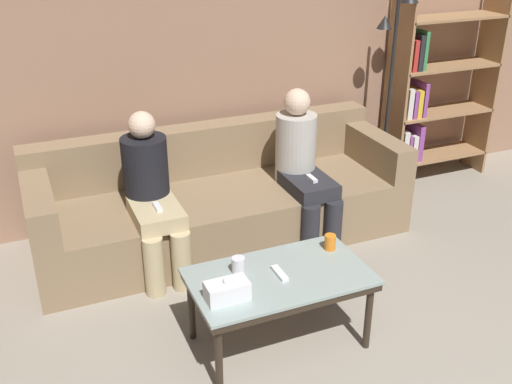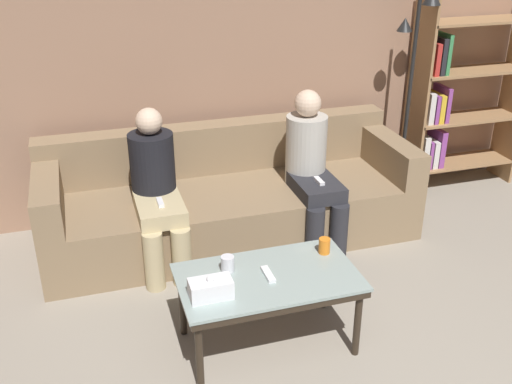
% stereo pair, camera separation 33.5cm
% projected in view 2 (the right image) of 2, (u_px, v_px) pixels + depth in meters
% --- Properties ---
extents(wall_back, '(12.00, 0.06, 2.60)m').
position_uv_depth(wall_back, '(208.00, 48.00, 4.47)').
color(wall_back, '#9E755B').
rests_on(wall_back, ground_plane).
extents(couch, '(2.69, 0.92, 0.78)m').
position_uv_depth(couch, '(229.00, 199.00, 4.45)').
color(couch, '#897051').
rests_on(couch, ground_plane).
extents(coffee_table, '(0.98, 0.56, 0.45)m').
position_uv_depth(coffee_table, '(268.00, 283.00, 3.24)').
color(coffee_table, '#8C9E99').
rests_on(coffee_table, ground_plane).
extents(cup_near_left, '(0.07, 0.07, 0.09)m').
position_uv_depth(cup_near_left, '(228.00, 264.00, 3.25)').
color(cup_near_left, silver).
rests_on(cup_near_left, coffee_table).
extents(cup_near_right, '(0.07, 0.07, 0.09)m').
position_uv_depth(cup_near_right, '(324.00, 246.00, 3.42)').
color(cup_near_right, orange).
rests_on(cup_near_right, coffee_table).
extents(tissue_box, '(0.22, 0.12, 0.13)m').
position_uv_depth(tissue_box, '(211.00, 288.00, 3.03)').
color(tissue_box, white).
rests_on(tissue_box, coffee_table).
extents(game_remote, '(0.04, 0.15, 0.02)m').
position_uv_depth(game_remote, '(268.00, 274.00, 3.22)').
color(game_remote, white).
rests_on(game_remote, coffee_table).
extents(bookshelf, '(0.98, 0.32, 1.63)m').
position_uv_depth(bookshelf, '(453.00, 101.00, 5.05)').
color(bookshelf, '#9E754C').
rests_on(bookshelf, ground_plane).
extents(standing_lamp, '(0.31, 0.26, 1.71)m').
position_uv_depth(standing_lamp, '(413.00, 77.00, 4.67)').
color(standing_lamp, black).
rests_on(standing_lamp, ground_plane).
extents(seated_person_left_end, '(0.31, 0.66, 1.08)m').
position_uv_depth(seated_person_left_end, '(156.00, 187.00, 3.98)').
color(seated_person_left_end, tan).
rests_on(seated_person_left_end, ground_plane).
extents(seated_person_mid_left, '(0.31, 0.65, 1.10)m').
position_uv_depth(seated_person_mid_left, '(311.00, 166.00, 4.28)').
color(seated_person_mid_left, '#28282D').
rests_on(seated_person_mid_left, ground_plane).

